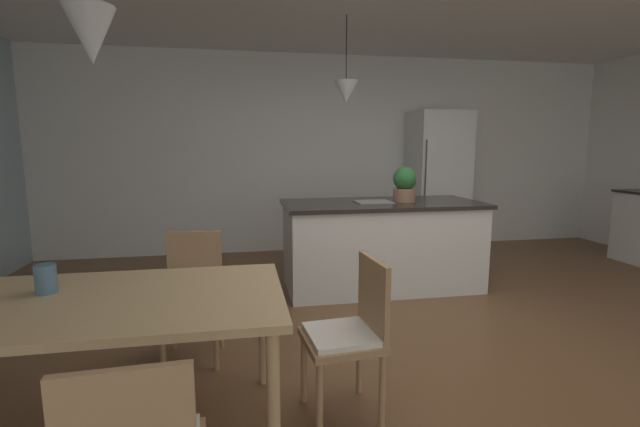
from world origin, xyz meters
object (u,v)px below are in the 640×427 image
Objects in this scene: dining_table at (77,313)px; kitchen_island at (381,244)px; chair_far_right at (193,291)px; chair_kitchen_end at (350,331)px; refrigerator at (437,182)px; vase_on_dining_table at (46,279)px; potted_plant_on_island at (405,184)px.

dining_table is 0.97× the size of kitchen_island.
chair_far_right is 1.24m from chair_kitchen_end.
chair_kitchen_end reaches higher than dining_table.
vase_on_dining_table is (-3.69, -3.40, -0.15)m from refrigerator.
chair_far_right is at bearing -148.61° from potted_plant_on_island.
refrigerator is at bearing 41.19° from chair_far_right.
kitchen_island is (1.77, 1.23, -0.01)m from chair_far_right.
kitchen_island is 0.66m from potted_plant_on_island.
dining_table is 3.05m from kitchen_island.
potted_plant_on_island is at bearing 0.00° from kitchen_island.
refrigerator reaches higher than chair_kitchen_end.
potted_plant_on_island is at bearing 36.40° from vase_on_dining_table.
refrigerator reaches higher than kitchen_island.
chair_kitchen_end is 1.57m from vase_on_dining_table.
vase_on_dining_table is at bearing 142.12° from dining_table.
refrigerator is at bearing 58.54° from chair_kitchen_end.
refrigerator is 5.41× the size of potted_plant_on_island.
vase_on_dining_table is (-2.39, -1.94, 0.36)m from kitchen_island.
kitchen_island is at bearing 34.67° from chair_far_right.
refrigerator is at bearing 42.65° from vase_on_dining_table.
chair_far_right is 6.03× the size of vase_on_dining_table.
dining_table is at bearing -139.78° from potted_plant_on_island.
chair_far_right is at bearing -145.33° from kitchen_island.
refrigerator is 13.41× the size of vase_on_dining_table.
dining_table is at bearing -117.64° from chair_far_right.
refrigerator is (3.51, 3.53, 0.29)m from dining_table.
chair_kitchen_end is (0.91, -0.85, 0.00)m from chair_far_right.
chair_kitchen_end is 2.42m from potted_plant_on_island.
dining_table is 2.26× the size of chair_far_right.
chair_far_right is 2.16m from kitchen_island.
potted_plant_on_island reaches higher than dining_table.
refrigerator is (3.07, 2.68, 0.49)m from chair_far_right.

